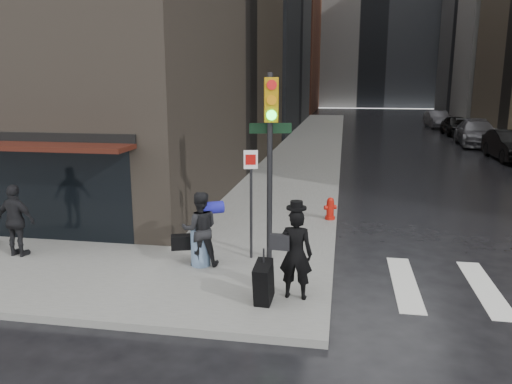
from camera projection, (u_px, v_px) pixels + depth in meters
The scene contains 13 objects.
ground at pixel (233, 290), 10.20m from camera, with size 140.00×140.00×0.00m, color black.
sidewalk_left at pixel (314, 139), 36.14m from camera, with size 4.00×50.00×0.15m, color slate.
bldg_left_far at pixel (238, 16), 69.16m from camera, with size 22.00×20.00×26.00m, color brown.
bldg_distant at pixel (373, 6), 80.66m from camera, with size 40.00×12.00×32.00m, color slate.
man_overcoat at pixel (289, 258), 9.29m from camera, with size 1.04×0.95×1.92m.
man_jeans at pixel (200, 229), 11.00m from camera, with size 1.22×0.86×1.68m.
man_greycoat at pixel (16, 221), 11.61m from camera, with size 1.05×0.54×1.71m.
traffic_light at pixel (269, 142), 10.99m from camera, with size 1.03×0.58×4.22m.
fire_hydrant at pixel (330, 209), 14.82m from camera, with size 0.39×0.29×0.67m.
parked_car_2 at pixel (511, 146), 26.65m from camera, with size 1.69×4.85×1.60m, color black.
parked_car_3 at pixel (477, 133), 32.87m from camera, with size 2.31×5.69×1.65m, color #515056.
parked_car_4 at pixel (456, 125), 39.08m from camera, with size 1.79×4.45×1.52m, color black.
parked_car_5 at pixel (437, 119), 45.33m from camera, with size 1.63×4.66×1.54m, color #3A3A3E.
Camera 1 is at (2.12, -9.29, 4.19)m, focal length 35.00 mm.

